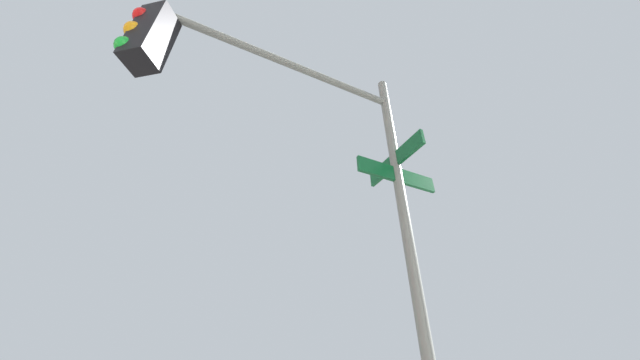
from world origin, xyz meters
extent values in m
cylinder|color=slate|center=(-6.73, -7.18, 2.66)|extent=(0.12, 0.12, 5.33)
cylinder|color=slate|center=(-5.59, -6.30, 4.93)|extent=(2.34, 1.82, 0.09)
cube|color=black|center=(-4.44, -5.43, 4.48)|extent=(0.28, 0.28, 0.80)
sphere|color=red|center=(-4.32, -5.34, 4.73)|extent=(0.18, 0.18, 0.18)
sphere|color=orange|center=(-4.32, -5.34, 4.48)|extent=(0.18, 0.18, 0.18)
sphere|color=green|center=(-4.32, -5.34, 4.23)|extent=(0.18, 0.18, 0.18)
cube|color=#0F5128|center=(-6.73, -7.18, 3.70)|extent=(0.90, 0.70, 0.20)
cube|color=#0F5128|center=(-6.73, -7.18, 3.92)|extent=(0.64, 0.82, 0.20)
camera|label=1|loc=(-6.42, -4.06, 1.67)|focal=17.07mm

